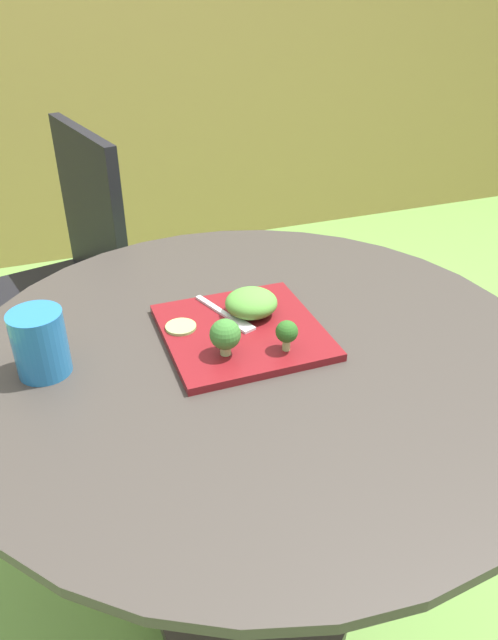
% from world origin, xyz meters
% --- Properties ---
extents(ground_plane, '(12.00, 12.00, 0.00)m').
position_xyz_m(ground_plane, '(0.00, 0.00, 0.00)').
color(ground_plane, '#669342').
extents(bamboo_fence, '(8.00, 0.08, 1.50)m').
position_xyz_m(bamboo_fence, '(0.00, 2.06, 0.75)').
color(bamboo_fence, '#A8894C').
rests_on(bamboo_fence, ground_plane).
extents(patio_table, '(0.99, 0.99, 0.71)m').
position_xyz_m(patio_table, '(0.00, 0.00, 0.48)').
color(patio_table, '#38332D').
rests_on(patio_table, ground_plane).
extents(patio_chair, '(0.53, 0.53, 0.90)m').
position_xyz_m(patio_chair, '(-0.28, 0.79, 0.53)').
color(patio_chair, black).
rests_on(patio_chair, ground_plane).
extents(salad_plate, '(0.26, 0.26, 0.01)m').
position_xyz_m(salad_plate, '(-0.01, 0.04, 0.72)').
color(salad_plate, maroon).
rests_on(salad_plate, patio_table).
extents(drinking_glass, '(0.08, 0.08, 0.11)m').
position_xyz_m(drinking_glass, '(-0.34, 0.05, 0.76)').
color(drinking_glass, '#236BA8').
rests_on(drinking_glass, patio_table).
extents(fork, '(0.07, 0.15, 0.00)m').
position_xyz_m(fork, '(-0.02, 0.08, 0.73)').
color(fork, silver).
rests_on(fork, salad_plate).
extents(lettuce_mound, '(0.09, 0.09, 0.05)m').
position_xyz_m(lettuce_mound, '(0.02, 0.08, 0.75)').
color(lettuce_mound, '#519338').
rests_on(lettuce_mound, salad_plate).
extents(broccoli_floret_0, '(0.05, 0.05, 0.06)m').
position_xyz_m(broccoli_floret_0, '(-0.06, -0.03, 0.76)').
color(broccoli_floret_0, '#99B770').
rests_on(broccoli_floret_0, salad_plate).
extents(broccoli_floret_1, '(0.04, 0.04, 0.05)m').
position_xyz_m(broccoli_floret_1, '(0.03, -0.05, 0.76)').
color(broccoli_floret_1, '#99B770').
rests_on(broccoli_floret_1, salad_plate).
extents(cucumber_slice_0, '(0.05, 0.05, 0.01)m').
position_xyz_m(cucumber_slice_0, '(-0.11, 0.07, 0.73)').
color(cucumber_slice_0, '#8EB766').
rests_on(cucumber_slice_0, salad_plate).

